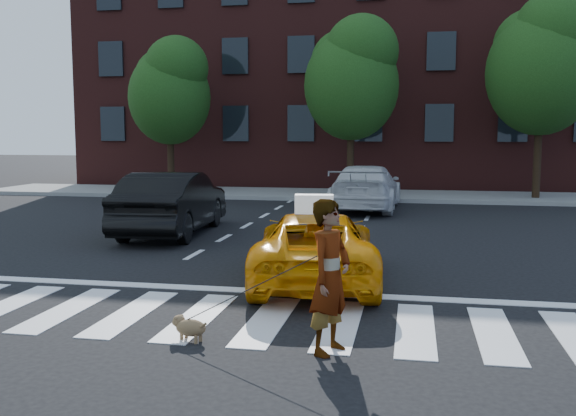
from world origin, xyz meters
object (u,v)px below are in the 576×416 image
Objects in this scene: tree_left at (170,87)px; tree_right at (543,59)px; black_sedan at (172,203)px; woman at (330,277)px; tree_mid at (352,74)px; dog at (188,327)px; taxi at (316,247)px; white_suv at (366,187)px.

tree_right is (14.50, -0.00, 0.82)m from tree_left.
tree_left is at bearing -72.55° from black_sedan.
tree_right is 4.23× the size of woman.
black_sedan is 9.56m from woman.
tree_right is at bearing -0.00° from tree_left.
tree_right reaches higher than tree_mid.
woman reaches higher than black_sedan.
taxi is at bearing 92.21° from dog.
black_sedan is at bearing 131.61° from dog.
woman is at bearing 94.30° from white_suv.
black_sedan is 9.28× the size of dog.
white_suv is (-6.13, -3.81, -4.51)m from tree_right.
black_sedan is at bearing -68.73° from tree_left.
black_sedan is (-4.37, 4.50, 0.19)m from taxi.
dog is (7.18, -18.00, -4.26)m from tree_left.
tree_right reaches higher than woman.
woman reaches higher than dog.
white_suv is at bearing -98.12° from taxi.
dog is (-1.78, 0.09, -0.73)m from woman.
tree_left is 0.92× the size of tree_mid.
black_sedan is 0.94× the size of white_suv.
tree_mid is 3.90× the size of woman.
tree_left is at bearing 180.00° from tree_right.
taxi is at bearing -87.01° from tree_mid.
dog is (-1.08, -3.51, -0.43)m from taxi.
taxi is 10.69m from white_suv.
woman is (0.60, -14.29, 0.16)m from white_suv.
tree_mid is 1.46× the size of black_sedan.
tree_left reaches higher than woman.
woman is at bearing 16.23° from dog.
tree_left is at bearing -22.56° from white_suv.
woman is at bearing -107.01° from tree_right.
tree_right is at bearing -0.00° from tree_mid.
tree_mid reaches higher than white_suv.
woman is at bearing 93.58° from taxi.
black_sedan is at bearing 54.84° from woman.
tree_left is 9.90m from white_suv.
tree_right is 1.76× the size of taxi.
tree_left is 3.57× the size of woman.
white_suv is (0.11, 10.69, 0.14)m from taxi.
tree_mid reaches higher than black_sedan.
dog is (-1.18, -14.20, -0.57)m from white_suv.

